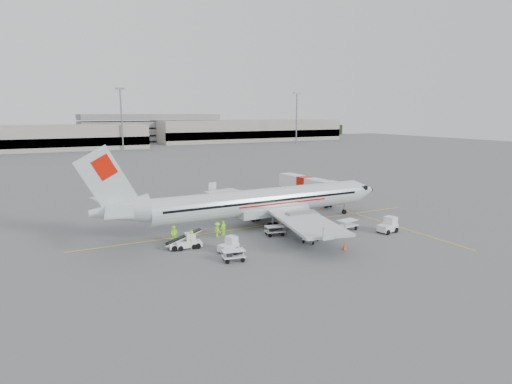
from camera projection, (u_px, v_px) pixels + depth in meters
ground at (264, 226)px, 51.38m from camera, size 360.00×360.00×0.00m
stripe_lead at (264, 226)px, 51.38m from camera, size 44.00×0.20×0.01m
stripe_cross at (399, 227)px, 50.70m from camera, size 0.20×20.00×0.01m
terminal_east at (249, 130)px, 208.75m from camera, size 90.00×26.00×10.00m
parking_garage at (149, 127)px, 201.20m from camera, size 62.00×24.00×14.00m
treeline at (90, 135)px, 203.77m from camera, size 300.00×3.00×6.00m
mast_center at (122, 120)px, 154.75m from camera, size 3.20×1.20×22.00m
mast_east at (297, 118)px, 188.57m from camera, size 3.20×1.20×22.00m
aircraft at (264, 184)px, 50.81m from camera, size 36.65×28.81×10.06m
jet_bridge at (305, 189)px, 65.25m from camera, size 3.84×14.71×3.82m
belt_loader at (185, 237)px, 42.62m from camera, size 4.47×2.12×2.34m
tug_fore at (388, 225)px, 48.32m from camera, size 2.49×1.71×1.77m
tug_mid at (228, 245)px, 41.51m from camera, size 2.21×1.67×1.51m
tug_aft at (186, 241)px, 42.59m from camera, size 2.03×1.19×1.55m
cart_loaded_a at (275, 231)px, 47.20m from camera, size 2.27×1.60×1.08m
cart_loaded_b at (234, 256)px, 38.98m from camera, size 2.22×1.52×1.07m
cart_empty_a at (311, 237)px, 44.74m from camera, size 2.36×2.14×1.06m
cart_empty_b at (347, 225)px, 49.40m from camera, size 2.48×1.68×1.21m
cone_nose at (321, 207)px, 60.26m from camera, size 0.37×0.37×0.61m
cone_port at (184, 200)px, 64.92m from camera, size 0.37×0.37×0.61m
cone_stbd at (344, 247)px, 42.30m from camera, size 0.40×0.40×0.65m
crew_a at (192, 240)px, 42.47m from camera, size 0.82×0.75×1.88m
crew_b at (174, 234)px, 44.76m from camera, size 1.06×1.00×1.73m
crew_c at (217, 230)px, 46.60m from camera, size 0.78×1.15×1.63m
crew_d at (223, 228)px, 47.18m from camera, size 1.05×0.87×1.68m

